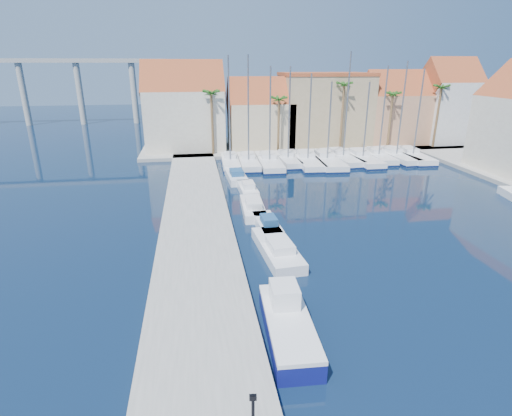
{
  "coord_description": "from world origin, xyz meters",
  "views": [
    {
      "loc": [
        -8.86,
        -17.83,
        13.31
      ],
      "look_at": [
        -4.44,
        10.31,
        3.0
      ],
      "focal_mm": 28.0,
      "sensor_mm": 36.0,
      "label": 1
    }
  ],
  "objects": [
    {
      "name": "palm_3",
      "position": [
        22.0,
        42.0,
        8.61
      ],
      "size": [
        2.6,
        2.6,
        9.65
      ],
      "color": "brown",
      "rests_on": "shore_north"
    },
    {
      "name": "motorboat_west_1",
      "position": [
        -3.04,
        12.89,
        0.51
      ],
      "size": [
        1.88,
        5.28,
        1.4
      ],
      "rotation": [
        0.0,
        0.0,
        0.04
      ],
      "color": "white",
      "rests_on": "ground"
    },
    {
      "name": "sailboat_0",
      "position": [
        -3.99,
        36.23,
        0.64
      ],
      "size": [
        2.57,
        8.77,
        14.37
      ],
      "rotation": [
        0.0,
        0.0,
        -0.03
      ],
      "color": "white",
      "rests_on": "ground"
    },
    {
      "name": "motorboat_west_0",
      "position": [
        -3.17,
        8.14,
        0.51
      ],
      "size": [
        2.83,
        7.25,
        1.4
      ],
      "rotation": [
        0.0,
        0.0,
        0.08
      ],
      "color": "white",
      "rests_on": "ground"
    },
    {
      "name": "palm_1",
      "position": [
        4.0,
        42.0,
        8.14
      ],
      "size": [
        2.6,
        2.6,
        9.15
      ],
      "color": "brown",
      "rests_on": "shore_north"
    },
    {
      "name": "sailboat_1",
      "position": [
        -1.52,
        35.76,
        0.62
      ],
      "size": [
        2.91,
        9.68,
        14.44
      ],
      "rotation": [
        0.0,
        0.0,
        -0.04
      ],
      "color": "white",
      "rests_on": "ground"
    },
    {
      "name": "building_0",
      "position": [
        -10.0,
        47.0,
        6.52
      ],
      "size": [
        12.3,
        9.0,
        13.5
      ],
      "color": "beige",
      "rests_on": "shore_north"
    },
    {
      "name": "motorboat_west_2",
      "position": [
        -3.64,
        17.27,
        0.51
      ],
      "size": [
        2.25,
        6.3,
        1.4
      ],
      "rotation": [
        0.0,
        0.0,
        -0.04
      ],
      "color": "white",
      "rests_on": "ground"
    },
    {
      "name": "building_3",
      "position": [
        25.0,
        47.0,
        5.86
      ],
      "size": [
        10.3,
        8.0,
        12.0
      ],
      "color": "tan",
      "rests_on": "shore_north"
    },
    {
      "name": "sailboat_7",
      "position": [
        14.83,
        35.51,
        0.56
      ],
      "size": [
        2.93,
        10.85,
        11.07
      ],
      "rotation": [
        0.0,
        0.0,
        -0.01
      ],
      "color": "white",
      "rests_on": "ground"
    },
    {
      "name": "palm_4",
      "position": [
        30.0,
        42.0,
        9.55
      ],
      "size": [
        2.6,
        2.6,
        10.65
      ],
      "color": "brown",
      "rests_on": "shore_north"
    },
    {
      "name": "ground",
      "position": [
        0.0,
        0.0,
        0.0
      ],
      "size": [
        260.0,
        260.0,
        0.0
      ],
      "primitive_type": "plane",
      "color": "#081C31",
      "rests_on": "ground"
    },
    {
      "name": "building_1",
      "position": [
        2.0,
        47.0,
        5.3
      ],
      "size": [
        10.3,
        8.0,
        11.0
      ],
      "color": "#C0B088",
      "rests_on": "shore_north"
    },
    {
      "name": "fishing_boat",
      "position": [
        -4.56,
        -1.03,
        0.77
      ],
      "size": [
        2.52,
        6.74,
        2.33
      ],
      "rotation": [
        0.0,
        0.0,
        -0.05
      ],
      "color": "navy",
      "rests_on": "ground"
    },
    {
      "name": "palm_2",
      "position": [
        14.0,
        42.0,
        10.02
      ],
      "size": [
        2.6,
        2.6,
        11.15
      ],
      "color": "brown",
      "rests_on": "shore_north"
    },
    {
      "name": "building_2",
      "position": [
        13.0,
        48.0,
        6.26
      ],
      "size": [
        14.2,
        10.2,
        11.5
      ],
      "color": "#9C8960",
      "rests_on": "shore_north"
    },
    {
      "name": "quay_west",
      "position": [
        -9.0,
        13.5,
        0.25
      ],
      "size": [
        6.0,
        77.0,
        0.5
      ],
      "primitive_type": "cube",
      "color": "gray",
      "rests_on": "ground"
    },
    {
      "name": "sailboat_5",
      "position": [
        9.46,
        35.2,
        0.55
      ],
      "size": [
        3.81,
        12.05,
        11.13
      ],
      "rotation": [
        0.0,
        0.0,
        -0.06
      ],
      "color": "white",
      "rests_on": "ground"
    },
    {
      "name": "sailboat_4",
      "position": [
        6.75,
        35.5,
        0.56
      ],
      "size": [
        3.74,
        11.81,
        12.17
      ],
      "rotation": [
        0.0,
        0.0,
        -0.06
      ],
      "color": "white",
      "rests_on": "ground"
    },
    {
      "name": "sailboat_3",
      "position": [
        4.09,
        36.27,
        0.61
      ],
      "size": [
        2.61,
        9.04,
        13.02
      ],
      "rotation": [
        0.0,
        0.0,
        0.03
      ],
      "color": "white",
      "rests_on": "ground"
    },
    {
      "name": "sailboat_10",
      "position": [
        22.8,
        35.96,
        0.58
      ],
      "size": [
        3.53,
        10.86,
        12.74
      ],
      "rotation": [
        0.0,
        0.0,
        -0.07
      ],
      "color": "white",
      "rests_on": "ground"
    },
    {
      "name": "palm_0",
      "position": [
        -6.0,
        42.0,
        9.08
      ],
      "size": [
        2.6,
        2.6,
        10.15
      ],
      "color": "brown",
      "rests_on": "shore_north"
    },
    {
      "name": "motorboat_west_3",
      "position": [
        -3.31,
        23.3,
        0.51
      ],
      "size": [
        1.83,
        5.4,
        1.4
      ],
      "rotation": [
        0.0,
        0.0,
        0.02
      ],
      "color": "white",
      "rests_on": "ground"
    },
    {
      "name": "shore_north",
      "position": [
        10.0,
        48.0,
        0.25
      ],
      "size": [
        54.0,
        16.0,
        0.5
      ],
      "primitive_type": "cube",
      "color": "gray",
      "rests_on": "ground"
    },
    {
      "name": "motorboat_west_4",
      "position": [
        -3.99,
        28.9,
        0.51
      ],
      "size": [
        2.35,
        6.6,
        1.4
      ],
      "rotation": [
        0.0,
        0.0,
        0.04
      ],
      "color": "white",
      "rests_on": "ground"
    },
    {
      "name": "sailboat_8",
      "position": [
        17.64,
        36.26,
        0.6
      ],
      "size": [
        2.85,
        9.47,
        13.12
      ],
      "rotation": [
        0.0,
        0.0,
        -0.04
      ],
      "color": "white",
      "rests_on": "ground"
    },
    {
      "name": "building_4",
      "position": [
        34.0,
        46.0,
        6.97
      ],
      "size": [
        8.3,
        8.0,
        14.0
      ],
      "color": "silver",
      "rests_on": "shore_north"
    },
    {
      "name": "sailboat_9",
      "position": [
        20.29,
        36.3,
        0.59
      ],
      "size": [
        3.66,
        10.84,
        13.7
      ],
      "rotation": [
        0.0,
        0.0,
        0.08
      ],
      "color": "white",
      "rests_on": "ground"
    },
    {
      "name": "sailboat_2",
      "position": [
        1.31,
        35.38,
        0.58
      ],
      "size": [
        3.4,
        11.14,
        13.08
      ],
      "rotation": [
        0.0,
        0.0,
        -0.04
      ],
      "color": "white",
      "rests_on": "ground"
    },
    {
      "name": "viaduct",
      "position": [
        -39.07,
        82.0,
        10.25
      ],
      "size": [
        48.0,
        2.2,
        14.45
      ],
      "color": "#9E9E99",
      "rests_on": "ground"
    },
    {
      "name": "sailboat_6",
      "position": [
        12.18,
        36.37,
        0.61
      ],
      "size": [
        3.64,
        10.66,
        14.9
      ],
      "rotation": [
        0.0,
        0.0,
        0.08
      ],
      "color": "white",
      "rests_on": "ground"
    }
  ]
}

